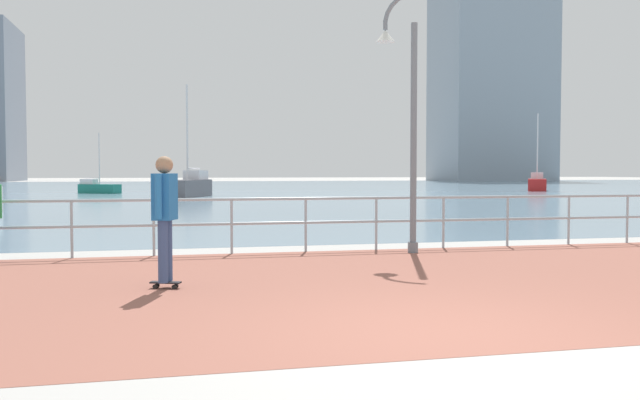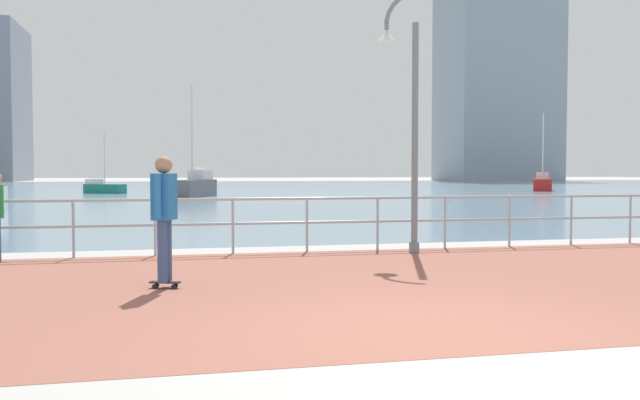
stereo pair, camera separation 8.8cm
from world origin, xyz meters
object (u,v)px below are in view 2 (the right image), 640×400
(skateboarder, at_px, (164,209))
(sailboat_yellow, at_px, (193,186))
(sailboat_white, at_px, (542,183))
(sailboat_gray, at_px, (104,188))
(lamppost, at_px, (406,109))

(skateboarder, distance_m, sailboat_yellow, 31.35)
(skateboarder, relative_size, sailboat_white, 0.29)
(sailboat_white, bearing_deg, sailboat_gray, 178.66)
(sailboat_white, xyz_separation_m, sailboat_gray, (-32.99, 0.77, -0.18))
(sailboat_gray, xyz_separation_m, sailboat_yellow, (5.91, -7.50, 0.24))
(sailboat_white, bearing_deg, lamppost, -124.18)
(lamppost, height_order, skateboarder, lamppost)
(sailboat_yellow, bearing_deg, sailboat_gray, 128.22)
(lamppost, xyz_separation_m, sailboat_white, (23.84, 35.11, -2.11))
(skateboarder, distance_m, sailboat_white, 47.37)
(skateboarder, bearing_deg, lamppost, 34.10)
(lamppost, bearing_deg, sailboat_gray, 104.29)
(lamppost, xyz_separation_m, sailboat_gray, (-9.14, 35.89, -2.29))
(lamppost, xyz_separation_m, sailboat_yellow, (-3.23, 28.38, -2.06))
(lamppost, distance_m, sailboat_white, 42.50)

